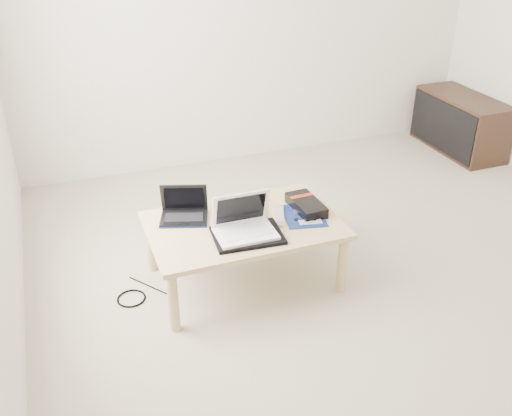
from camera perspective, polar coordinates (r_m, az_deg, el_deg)
name	(u,v)px	position (r m, az deg, el deg)	size (l,w,h in m)	color
ground	(367,274)	(3.63, 11.07, -6.52)	(4.00, 4.00, 0.00)	#B6AE94
coffee_table	(244,230)	(3.32, -1.25, -2.24)	(1.10, 0.70, 0.40)	tan
media_cabinet	(460,124)	(5.52, 19.71, 7.95)	(0.41, 0.90, 0.50)	#392417
book	(239,208)	(3.42, -1.67, -0.02)	(0.34, 0.31, 0.03)	black
netbook	(184,211)	(3.36, -7.21, -0.35)	(0.32, 0.27, 0.20)	black
tablet	(246,216)	(3.35, -1.06, -0.82)	(0.29, 0.25, 0.01)	black
remote	(280,216)	(3.35, 2.38, -0.83)	(0.13, 0.23, 0.02)	#B8B8BD
neoprene_sleeve	(248,235)	(3.16, -0.85, -2.75)	(0.38, 0.28, 0.02)	black
white_laptop	(244,225)	(3.15, -1.20, -1.68)	(0.33, 0.24, 0.23)	white
motherboard	(304,216)	(3.38, 4.84, -0.76)	(0.29, 0.33, 0.01)	#0B1949
gpu_box	(306,205)	(3.43, 5.03, 0.28)	(0.16, 0.30, 0.07)	black
cable_coil	(223,233)	(3.19, -3.32, -2.55)	(0.09, 0.09, 0.01)	black
floor_cable_coil	(131,298)	(3.43, -12.36, -8.82)	(0.17, 0.17, 0.01)	black
floor_cable_trail	(150,286)	(3.51, -10.52, -7.72)	(0.01, 0.01, 0.34)	black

